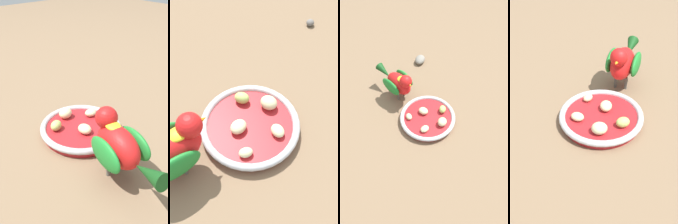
# 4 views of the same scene
# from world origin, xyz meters

# --- Properties ---
(ground_plane) EXTENTS (4.00, 4.00, 0.00)m
(ground_plane) POSITION_xyz_m (0.00, 0.00, 0.00)
(ground_plane) COLOR #7A6047
(feeding_bowl) EXTENTS (0.22, 0.22, 0.03)m
(feeding_bowl) POSITION_xyz_m (0.02, -0.01, 0.01)
(feeding_bowl) COLOR #AD1E23
(feeding_bowl) RESTS_ON ground_plane
(apple_piece_0) EXTENTS (0.04, 0.03, 0.02)m
(apple_piece_0) POSITION_xyz_m (-0.01, 0.00, 0.03)
(apple_piece_0) COLOR beige
(apple_piece_0) RESTS_ON feeding_bowl
(apple_piece_1) EXTENTS (0.04, 0.04, 0.03)m
(apple_piece_1) POSITION_xyz_m (0.08, -0.01, 0.03)
(apple_piece_1) COLOR beige
(apple_piece_1) RESTS_ON feeding_bowl
(apple_piece_2) EXTENTS (0.04, 0.03, 0.02)m
(apple_piece_2) POSITION_xyz_m (-0.04, -0.05, 0.03)
(apple_piece_2) COLOR beige
(apple_piece_2) RESTS_ON feeding_bowl
(apple_piece_3) EXTENTS (0.04, 0.04, 0.02)m
(apple_piece_3) POSITION_xyz_m (0.04, -0.07, 0.03)
(apple_piece_3) COLOR beige
(apple_piece_3) RESTS_ON feeding_bowl
(apple_piece_4) EXTENTS (0.04, 0.04, 0.03)m
(apple_piece_4) POSITION_xyz_m (0.05, 0.05, 0.03)
(apple_piece_4) COLOR #B2CC66
(apple_piece_4) RESTS_ON feeding_bowl
(parrot) EXTENTS (0.21, 0.11, 0.15)m
(parrot) POSITION_xyz_m (-0.15, 0.03, 0.08)
(parrot) COLOR #59544C
(parrot) RESTS_ON ground_plane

